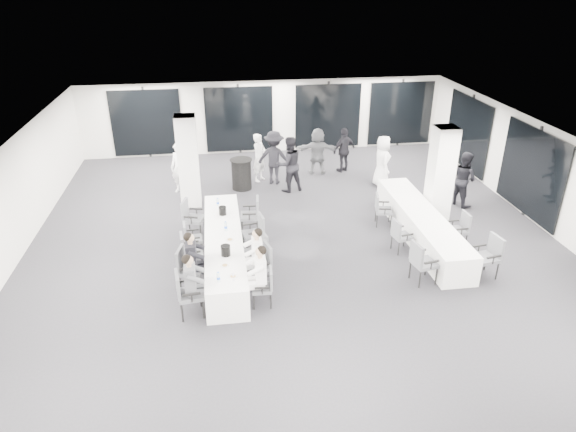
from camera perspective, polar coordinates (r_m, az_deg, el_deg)
name	(u,v)px	position (r m, az deg, el deg)	size (l,w,h in m)	color
room	(323,181)	(14.03, 3.92, 3.91)	(14.04, 16.04, 2.84)	#26262B
column_left	(188,161)	(15.72, -11.02, 5.97)	(0.60, 0.60, 2.80)	white
column_right	(440,176)	(14.95, 16.58, 4.32)	(0.60, 0.60, 2.80)	white
banquet_table_main	(224,249)	(12.76, -7.12, -3.64)	(0.90, 5.00, 0.75)	white
banquet_table_side	(421,225)	(14.25, 14.56, -1.01)	(0.90, 5.00, 0.75)	white
cocktail_table	(242,174)	(16.99, -5.19, 4.68)	(0.73, 0.73, 1.02)	black
chair_main_left_near	(186,291)	(10.91, -11.27, -8.21)	(0.58, 0.63, 1.03)	#53565B
chair_main_left_second	(188,266)	(11.75, -11.10, -5.51)	(0.63, 0.66, 1.03)	#53565B
chair_main_left_mid	(189,250)	(12.45, -10.97, -3.76)	(0.54, 0.59, 0.98)	#53565B
chair_main_left_fourth	(190,237)	(13.19, -10.80, -2.28)	(0.47, 0.52, 0.87)	#53565B
chair_main_left_far	(191,216)	(14.10, -10.77, 0.04)	(0.63, 0.66, 1.03)	#53565B
chair_main_right_near	(265,285)	(11.09, -2.53, -7.64)	(0.46, 0.51, 0.86)	#53565B
chair_main_right_second	(262,262)	(11.75, -2.91, -5.11)	(0.61, 0.64, 1.00)	#53565B
chair_main_right_mid	(259,249)	(12.34, -3.24, -3.68)	(0.58, 0.60, 0.95)	#53565B
chair_main_right_fourth	(256,231)	(13.11, -3.58, -1.65)	(0.58, 0.62, 1.00)	#53565B
chair_main_right_far	(253,213)	(14.08, -3.96, 0.37)	(0.55, 0.60, 1.01)	#53565B
chair_side_left_near	(421,260)	(12.16, 14.60, -4.77)	(0.60, 0.64, 1.03)	#53565B
chair_side_left_mid	(400,234)	(13.39, 12.33, -1.95)	(0.52, 0.55, 0.88)	#53565B
chair_side_left_far	(381,208)	(14.69, 10.31, 0.91)	(0.55, 0.58, 0.92)	#53565B
chair_side_right_near	(489,254)	(12.90, 21.46, -3.93)	(0.60, 0.64, 1.04)	#53565B
chair_side_right_mid	(460,227)	(14.08, 18.57, -1.19)	(0.49, 0.54, 0.93)	#53565B
chair_side_right_far	(435,202)	(15.39, 16.04, 1.46)	(0.51, 0.55, 0.92)	#53565B
seated_guest_a	(194,281)	(10.79, -10.46, -7.13)	(0.50, 0.38, 1.44)	#53565A
seated_guest_b	(194,258)	(11.61, -10.36, -4.56)	(0.50, 0.38, 1.44)	black
seated_guest_c	(258,272)	(10.91, -3.40, -6.27)	(0.50, 0.38, 1.44)	white
seated_guest_d	(254,254)	(11.60, -3.76, -4.19)	(0.50, 0.38, 1.44)	white
standing_guest_a	(259,155)	(17.51, -3.21, 6.84)	(0.68, 0.55, 1.87)	white
standing_guest_b	(289,161)	(16.58, 0.11, 6.16)	(1.00, 0.61, 2.08)	black
standing_guest_c	(274,154)	(17.23, -1.54, 6.88)	(1.33, 0.68, 2.05)	black
standing_guest_d	(344,147)	(18.43, 6.27, 7.62)	(1.07, 0.60, 1.82)	black
standing_guest_e	(382,158)	(17.33, 10.44, 6.37)	(0.93, 0.57, 1.94)	white
standing_guest_f	(318,148)	(18.16, 3.31, 7.54)	(1.71, 0.66, 1.87)	#53565A
standing_guest_g	(179,165)	(16.85, -11.99, 5.58)	(0.69, 0.55, 1.88)	white
standing_guest_h	(464,175)	(16.47, 18.95, 4.31)	(0.93, 0.57, 1.92)	black
ice_bucket_near	(226,250)	(11.66, -6.95, -3.82)	(0.22, 0.22, 0.25)	black
ice_bucket_far	(223,211)	(13.59, -7.28, 0.59)	(0.20, 0.20, 0.23)	black
water_bottle_a	(218,277)	(10.75, -7.74, -6.75)	(0.07, 0.07, 0.22)	silver
water_bottle_b	(226,226)	(12.74, -6.93, -1.15)	(0.08, 0.08, 0.24)	silver
water_bottle_c	(218,202)	(14.13, -7.81, 1.54)	(0.07, 0.07, 0.21)	silver
plate_a	(225,265)	(11.32, -7.03, -5.46)	(0.19, 0.19, 0.03)	white
plate_b	(233,276)	(10.92, -6.13, -6.68)	(0.19, 0.19, 0.03)	white
plate_c	(230,240)	(12.35, -6.48, -2.62)	(0.20, 0.20, 0.03)	white
wine_glass	(233,275)	(10.74, -6.12, -6.51)	(0.07, 0.07, 0.18)	silver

